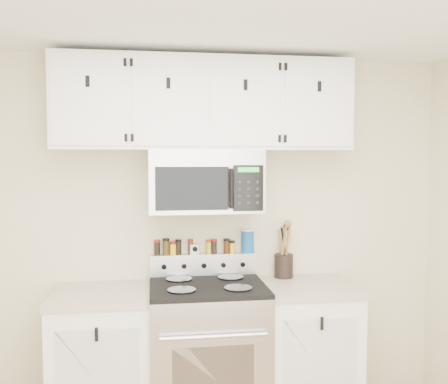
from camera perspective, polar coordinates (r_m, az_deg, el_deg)
The scene contains 18 objects.
back_wall at distance 3.62m, azimuth -2.47°, elevation -4.63°, with size 3.50×0.01×2.50m, color beige.
range at distance 3.51m, azimuth -1.89°, elevation -17.83°, with size 0.76×0.65×1.10m.
base_cabinet_left at distance 3.54m, azimuth -13.71°, elevation -18.20°, with size 0.64×0.62×0.92m.
base_cabinet_right at distance 3.67m, azimuth 9.35°, elevation -17.29°, with size 0.64×0.62×0.92m.
microwave at distance 3.39m, azimuth -2.16°, elevation 1.26°, with size 0.76×0.44×0.42m.
upper_cabinets at distance 3.44m, azimuth -2.23°, elevation 9.98°, with size 2.00×0.35×0.62m.
utensil_crock at distance 3.68m, azimuth 6.83°, elevation -8.15°, with size 0.14×0.14×0.40m.
kitchen_timer at distance 3.60m, azimuth -3.36°, elevation -6.53°, with size 0.06×0.05×0.07m, color white.
salt_canister at distance 3.64m, azimuth 2.70°, elevation -5.60°, with size 0.09×0.09×0.17m.
spice_jar_0 at distance 3.58m, azimuth -7.66°, elevation -6.29°, with size 0.04×0.04×0.11m.
spice_jar_1 at distance 3.58m, azimuth -6.64°, elevation -6.21°, with size 0.05×0.05×0.12m.
spice_jar_2 at distance 3.59m, azimuth -5.84°, elevation -6.40°, with size 0.04×0.04×0.09m.
spice_jar_3 at distance 3.59m, azimuth -5.23°, elevation -6.27°, with size 0.04×0.04×0.11m.
spice_jar_4 at distance 3.59m, azimuth -3.84°, elevation -6.24°, with size 0.04×0.04×0.11m.
spice_jar_5 at distance 3.60m, azimuth -1.75°, elevation -6.26°, with size 0.04×0.04×0.10m.
spice_jar_6 at distance 3.61m, azimuth -1.14°, elevation -6.23°, with size 0.04×0.04×0.10m.
spice_jar_7 at distance 3.62m, azimuth 0.30°, elevation -6.17°, with size 0.05×0.05×0.11m.
spice_jar_8 at distance 3.63m, azimuth 0.95°, elevation -6.27°, with size 0.04×0.04×0.09m.
Camera 1 is at (-0.36, -1.82, 1.77)m, focal length 40.00 mm.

